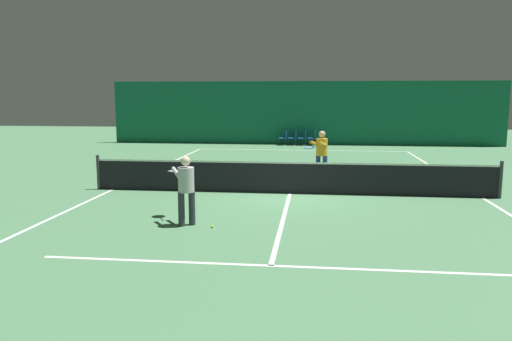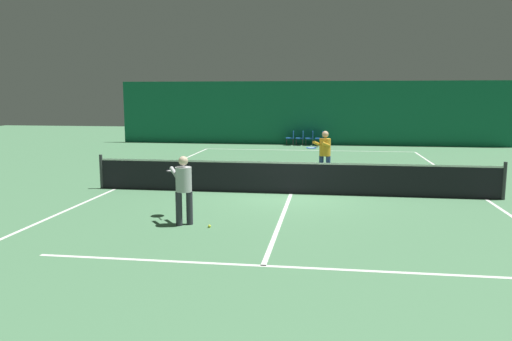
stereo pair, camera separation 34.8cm
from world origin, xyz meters
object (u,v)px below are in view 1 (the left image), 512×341
Objects in this scene: tennis_net at (290,177)px; courtside_chair_3 at (313,137)px; courtside_chair_1 at (294,137)px; tennis_ball at (212,226)px; courtside_chair_2 at (303,137)px; player_far at (321,151)px; courtside_chair_0 at (284,137)px; player_near at (186,185)px.

tennis_net is 14.51m from courtside_chair_3.
courtside_chair_1 reaches higher than tennis_ball.
courtside_chair_2 is at bearing 85.23° from tennis_ball.
tennis_ball is at bearing 6.66° from player_far.
courtside_chair_0 is at bearing 94.27° from tennis_net.
courtside_chair_3 is at bearing 83.51° from tennis_ball.
courtside_chair_0 is at bearing -35.26° from player_near.
courtside_chair_3 is (1.69, 0.00, 0.00)m from courtside_chair_0.
courtside_chair_3 is (-0.33, 11.80, -0.50)m from player_far.
tennis_net is 4.47m from player_near.
courtside_chair_2 is at bearing 89.82° from tennis_net.
tennis_ball is at bearing -4.77° from courtside_chair_2.
tennis_net reaches higher than tennis_ball.
player_far is 2.01× the size of courtside_chair_2.
tennis_net is at bearing 7.27° from player_far.
player_near is 7.28m from player_far.
tennis_net is 14.29× the size of courtside_chair_3.
courtside_chair_2 is (0.05, 14.49, -0.03)m from tennis_net.
tennis_ball is at bearing -138.60° from player_near.
player_near is 0.93× the size of player_far.
player_far is at bearing 70.81° from tennis_net.
player_far reaches higher than tennis_ball.
player_far is at bearing 7.03° from courtside_chair_1.
tennis_net is 7.66× the size of player_near.
courtside_chair_0 is 1.00× the size of courtside_chair_2.
courtside_chair_1 is at bearing 90.00° from courtside_chair_0.
courtside_chair_1 is at bearing -37.01° from player_near.
courtside_chair_2 is 18.65m from tennis_ball.
courtside_chair_0 is 1.69m from courtside_chair_3.
player_far reaches higher than tennis_net.
tennis_ball is (0.64, -0.19, -0.88)m from player_near.
courtside_chair_2 is (-0.89, 11.80, -0.50)m from player_far.
player_far is 11.82m from courtside_chair_3.
tennis_ball is (-1.55, -18.58, -0.45)m from courtside_chair_2.
courtside_chair_2 is at bearing 90.00° from courtside_chair_1.
tennis_ball is (-0.99, -18.58, -0.45)m from courtside_chair_1.
player_near is at bearing -3.29° from courtside_chair_0.
courtside_chair_2 is (2.19, 18.39, -0.43)m from player_near.
courtside_chair_3 is (0.56, 0.00, 0.00)m from courtside_chair_2.
courtside_chair_0 is (-1.08, 14.49, -0.03)m from tennis_net.
courtside_chair_1 is at bearing 92.05° from tennis_net.
player_far is 11.98m from courtside_chair_0.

